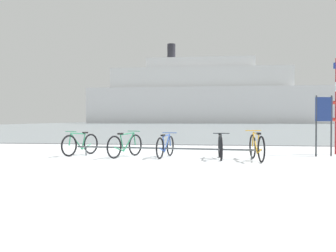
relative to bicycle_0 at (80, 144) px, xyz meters
name	(u,v)px	position (x,y,z in m)	size (l,w,h in m)	color
ground	(208,126)	(2.69, 49.09, -0.39)	(80.00, 132.00, 0.08)	silver
bike_rack	(164,149)	(2.77, -0.39, -0.08)	(5.68, 0.73, 0.31)	#4C5156
bicycle_0	(80,144)	(0.00, 0.00, 0.00)	(0.73, 1.56, 0.78)	black
bicycle_1	(125,145)	(1.57, -0.38, 0.00)	(0.76, 1.61, 0.79)	black
bicycle_2	(165,146)	(2.80, -0.33, -0.02)	(0.48, 1.59, 0.74)	black
bicycle_3	(220,147)	(4.45, -0.55, 0.00)	(0.46, 1.61, 0.77)	black
bicycle_4	(257,147)	(5.46, -0.84, 0.02)	(0.46, 1.73, 0.84)	black
info_sign	(324,115)	(7.64, 0.67, 0.92)	(0.54, 0.17, 1.89)	#33383D
rescue_post	(336,108)	(8.23, 1.42, 1.16)	(0.69, 0.10, 3.16)	red
ferry_ship	(204,96)	(0.90, 82.77, 6.21)	(57.35, 11.28, 19.59)	white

